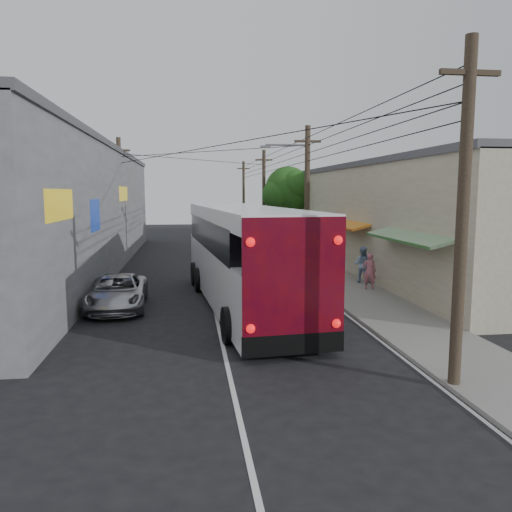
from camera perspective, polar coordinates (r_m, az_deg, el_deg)
The scene contains 13 objects.
ground at distance 13.43m, azimuth -3.22°, elevation -12.74°, with size 120.00×120.00×0.00m, color black.
sidewalk at distance 33.74m, azimuth 5.11°, elevation -0.46°, with size 3.00×80.00×0.12m, color slate.
building_right at distance 36.62m, azimuth 11.36°, elevation 4.90°, with size 7.09×40.00×6.25m.
building_left at distance 31.51m, azimuth -21.66°, elevation 5.07°, with size 7.20×36.00×7.25m.
utility_poles at distance 33.17m, azimuth -0.66°, elevation 6.49°, with size 11.80×45.28×8.00m.
street_tree at distance 39.39m, azimuth 3.76°, elevation 7.39°, with size 4.40×4.00×6.60m.
coach_bus at distance 20.09m, azimuth -1.52°, elevation 0.09°, with size 4.17×14.12×4.01m.
jeepney at distance 20.55m, azimuth -15.56°, elevation -4.01°, with size 2.21×4.79×1.33m, color #AEAEB5.
parked_suv at distance 26.31m, azimuth 2.91°, elevation -1.00°, with size 2.26×5.56×1.61m, color #ACABB3.
parked_car_mid at distance 34.37m, azimuth 1.63°, elevation 0.81°, with size 1.68×4.18×1.42m, color #222226.
parked_car_far at distance 46.93m, azimuth -1.89°, elevation 2.63°, with size 1.64×4.70×1.55m, color black.
pedestrian_near at distance 23.76m, azimuth 12.83°, elevation -1.68°, with size 0.62×0.41×1.69m, color #C7697E.
pedestrian_far at distance 25.41m, azimuth 12.05°, elevation -0.95°, with size 0.88×0.68×1.81m, color #8BA6CA.
Camera 1 is at (-0.97, -12.58, 4.60)m, focal length 35.00 mm.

